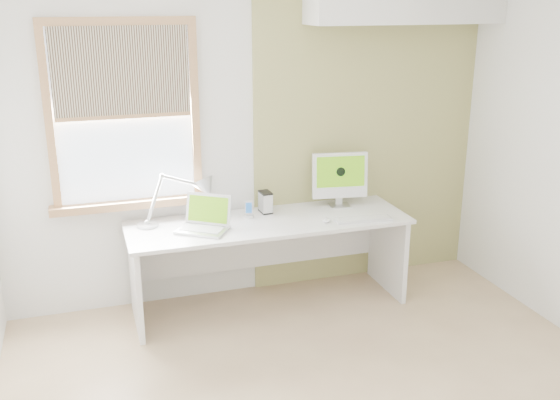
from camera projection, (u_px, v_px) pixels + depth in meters
name	position (u px, v px, depth m)	size (l,w,h in m)	color
room	(338.00, 203.00, 3.51)	(4.04, 3.54, 2.64)	tan
accent_wall	(367.00, 132.00, 5.38)	(2.00, 0.02, 2.60)	tan
window	(124.00, 117.00, 4.70)	(1.20, 0.14, 1.42)	#9B6D43
desk	(267.00, 241.00, 5.06)	(2.20, 0.70, 0.73)	white
desk_lamp	(195.00, 193.00, 4.93)	(0.72, 0.33, 0.40)	silver
laptop	(205.00, 221.00, 4.74)	(0.46, 0.44, 0.25)	silver
phone_dock	(249.00, 213.00, 5.00)	(0.09, 0.09, 0.14)	silver
external_drive	(265.00, 202.00, 5.11)	(0.09, 0.14, 0.17)	silver
imac	(340.00, 176.00, 5.22)	(0.47, 0.18, 0.45)	silver
keyboard	(363.00, 219.00, 4.94)	(0.46, 0.17, 0.02)	white
mouse	(326.00, 220.00, 4.90)	(0.06, 0.10, 0.03)	white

